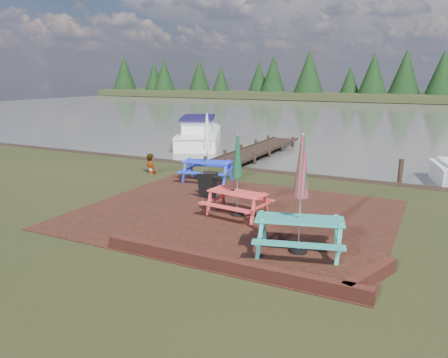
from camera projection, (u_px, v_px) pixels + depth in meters
ground at (218, 224)px, 12.07m from camera, size 120.00×120.00×0.00m
paving at (234, 214)px, 12.93m from camera, size 9.00×7.50×0.02m
brick_wall at (257, 268)px, 9.00m from camera, size 6.21×1.79×0.30m
water at (386, 116)px, 44.23m from camera, size 120.00×60.00×0.02m
far_treeline at (411, 80)px, 68.68m from camera, size 120.00×10.00×8.10m
picnic_table_teal at (300, 213)px, 9.91m from camera, size 2.39×2.24×2.76m
picnic_table_red at (237, 188)px, 12.60m from camera, size 1.91×1.74×2.39m
picnic_table_blue at (207, 158)px, 16.77m from camera, size 2.15×1.99×2.60m
chalkboard at (208, 185)px, 14.54m from camera, size 0.55×0.54×0.87m
jetty at (257, 150)px, 23.37m from camera, size 1.76×9.08×1.00m
boat_jetty at (199, 135)px, 26.87m from camera, size 5.04×7.25×2.00m
person at (151, 154)px, 18.17m from camera, size 0.71×0.61×1.65m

